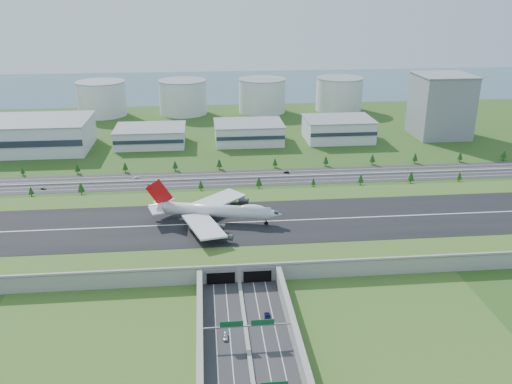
{
  "coord_description": "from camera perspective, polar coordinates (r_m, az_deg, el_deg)",
  "views": [
    {
      "loc": [
        -13.88,
        -270.19,
        129.89
      ],
      "look_at": [
        16.25,
        35.0,
        12.18
      ],
      "focal_mm": 38.0,
      "sensor_mm": 36.0,
      "label": 1
    }
  ],
  "objects": [
    {
      "name": "north_expressway",
      "position": [
        387.82,
        -3.26,
        1.4
      ],
      "size": [
        560.0,
        36.0,
        0.12
      ],
      "primitive_type": "cube",
      "color": "#28282B",
      "rests_on": "ground"
    },
    {
      "name": "hangar_mid_c",
      "position": [
        490.3,
        8.63,
        6.55
      ],
      "size": [
        58.0,
        42.0,
        19.0
      ],
      "primitive_type": "cube",
      "color": "silver",
      "rests_on": "ground"
    },
    {
      "name": "fuel_tank_a",
      "position": [
        600.42,
        -15.93,
        9.42
      ],
      "size": [
        50.0,
        50.0,
        35.0
      ],
      "primitive_type": "cylinder",
      "color": "silver",
      "rests_on": "ground"
    },
    {
      "name": "hangar_mid_b",
      "position": [
        477.51,
        -0.79,
        6.27
      ],
      "size": [
        58.0,
        42.0,
        17.0
      ],
      "primitive_type": "cube",
      "color": "silver",
      "rests_on": "ground"
    },
    {
      "name": "car_4",
      "position": [
        393.89,
        -21.48,
        0.35
      ],
      "size": [
        4.36,
        3.13,
        1.38
      ],
      "primitive_type": "imported",
      "rotation": [
        0.0,
        0.0,
        1.15
      ],
      "color": "#4D4D51",
      "rests_on": "ground"
    },
    {
      "name": "airfield_deck",
      "position": [
        298.27,
        -2.45,
        -3.96
      ],
      "size": [
        520.0,
        100.0,
        9.2
      ],
      "color": "gray",
      "rests_on": "ground"
    },
    {
      "name": "car_5",
      "position": [
        399.04,
        3.22,
        2.09
      ],
      "size": [
        4.43,
        2.49,
        1.38
      ],
      "primitive_type": "imported",
      "rotation": [
        0.0,
        0.0,
        -1.83
      ],
      "color": "black",
      "rests_on": "ground"
    },
    {
      "name": "tree_row",
      "position": [
        388.31,
        -1.17,
        2.21
      ],
      "size": [
        500.62,
        48.7,
        8.47
      ],
      "color": "#3D2819",
      "rests_on": "ground"
    },
    {
      "name": "bay_water",
      "position": [
        761.47,
        -4.6,
        11.11
      ],
      "size": [
        1200.0,
        260.0,
        0.06
      ],
      "primitive_type": "cube",
      "color": "#355766",
      "rests_on": "ground"
    },
    {
      "name": "fuel_tank_b",
      "position": [
        591.35,
        -7.7,
        9.86
      ],
      "size": [
        50.0,
        50.0,
        35.0
      ],
      "primitive_type": "cylinder",
      "color": "silver",
      "rests_on": "ground"
    },
    {
      "name": "sign_gantry_near",
      "position": [
        214.43,
        -0.94,
        -13.99
      ],
      "size": [
        38.7,
        0.7,
        9.8
      ],
      "color": "gray",
      "rests_on": "ground"
    },
    {
      "name": "boeing_747",
      "position": [
        296.55,
        -4.4,
        -1.94
      ],
      "size": [
        74.36,
        69.44,
        23.4
      ],
      "rotation": [
        0.0,
        0.0,
        -0.24
      ],
      "color": "silver",
      "rests_on": "airfield_deck"
    },
    {
      "name": "hangar_west",
      "position": [
        495.33,
        -23.94,
        5.47
      ],
      "size": [
        120.0,
        60.0,
        25.0
      ],
      "primitive_type": "cube",
      "color": "silver",
      "rests_on": "ground"
    },
    {
      "name": "office_tower",
      "position": [
        522.14,
        18.89,
        8.57
      ],
      "size": [
        46.0,
        46.0,
        55.0
      ],
      "primitive_type": "cube",
      "color": "gray",
      "rests_on": "ground"
    },
    {
      "name": "underpass_road",
      "position": [
        212.94,
        -0.83,
        -15.44
      ],
      "size": [
        38.8,
        120.4,
        8.0
      ],
      "color": "#28282B",
      "rests_on": "ground"
    },
    {
      "name": "hangar_mid_a",
      "position": [
        478.41,
        -11.04,
        5.78
      ],
      "size": [
        58.0,
        42.0,
        15.0
      ],
      "primitive_type": "cube",
      "color": "silver",
      "rests_on": "ground"
    },
    {
      "name": "fuel_tank_c",
      "position": [
        594.41,
        0.64,
        10.1
      ],
      "size": [
        50.0,
        50.0,
        35.0
      ],
      "primitive_type": "cylinder",
      "color": "silver",
      "rests_on": "ground"
    },
    {
      "name": "car_0",
      "position": [
        219.8,
        -3.22,
        -14.97
      ],
      "size": [
        2.07,
        4.8,
        1.61
      ],
      "primitive_type": "imported",
      "rotation": [
        0.0,
        0.0,
        -0.04
      ],
      "color": "silver",
      "rests_on": "ground"
    },
    {
      "name": "car_7",
      "position": [
        397.16,
        -12.54,
        1.51
      ],
      "size": [
        4.95,
        3.38,
        1.33
      ],
      "primitive_type": "imported",
      "rotation": [
        0.0,
        0.0,
        -1.2
      ],
      "color": "white",
      "rests_on": "ground"
    },
    {
      "name": "car_2",
      "position": [
        231.7,
        1.18,
        -12.86
      ],
      "size": [
        2.68,
        5.25,
        1.42
      ],
      "primitive_type": "imported",
      "rotation": [
        0.0,
        0.0,
        3.08
      ],
      "color": "#0C0F3F",
      "rests_on": "ground"
    },
    {
      "name": "ground",
      "position": [
        300.11,
        -2.44,
        -4.67
      ],
      "size": [
        1200.0,
        1200.0,
        0.0
      ],
      "primitive_type": "plane",
      "color": "#294616",
      "rests_on": "ground"
    },
    {
      "name": "fuel_tank_d",
      "position": [
        609.44,
        8.74,
        10.13
      ],
      "size": [
        50.0,
        50.0,
        35.0
      ],
      "primitive_type": "cylinder",
      "color": "silver",
      "rests_on": "ground"
    }
  ]
}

